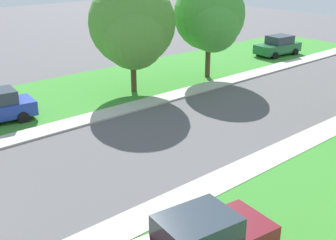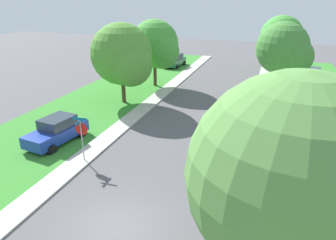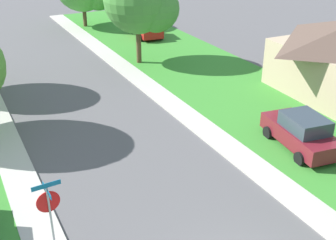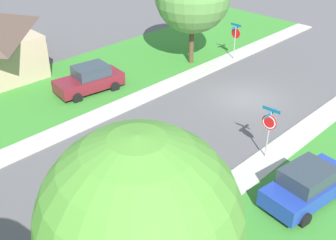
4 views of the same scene
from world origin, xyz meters
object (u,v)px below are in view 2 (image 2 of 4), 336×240
Objects in this scene: car_maroon_far_down_street at (304,169)px; tree_sidewalk_mid at (304,189)px; tree_across_right at (285,50)px; stop_sign_far_corner at (81,132)px; tree_sidewalk_far at (284,39)px; car_red_near_corner at (312,76)px; tree_across_left at (156,46)px; car_green_driveway_right at (175,60)px; tree_sidewalk_near at (124,57)px; car_blue_kerbside_mid at (57,131)px.

tree_sidewalk_mid is (-1.11, -8.31, 3.98)m from car_maroon_far_down_street.
tree_across_right is (-0.18, 23.33, -0.37)m from tree_sidewalk_mid.
stop_sign_far_corner is 31.14m from tree_sidewalk_far.
tree_sidewalk_mid reaches higher than tree_sidewalk_far.
tree_sidewalk_far is at bearing 119.17° from car_red_near_corner.
stop_sign_far_corner is 16.59m from tree_across_left.
car_maroon_far_down_street is 1.02× the size of car_green_driveway_right.
stop_sign_far_corner is 0.39× the size of tree_sidewalk_near.
tree_across_right is (0.05, -12.55, 0.48)m from tree_sidewalk_far.
tree_sidewalk_near reaches higher than car_green_driveway_right.
tree_sidewalk_near is (-13.06, -18.92, 0.25)m from tree_sidewalk_far.
car_red_near_corner is 1.00× the size of car_blue_kerbside_mid.
tree_sidewalk_mid reaches higher than tree_sidewalk_near.
car_red_near_corner and car_green_driveway_right have the same top height.
tree_sidewalk_far is at bearing 55.39° from tree_sidewalk_near.
car_blue_kerbside_mid is 0.64× the size of tree_across_right.
car_red_near_corner is (14.15, 23.13, -1.01)m from stop_sign_far_corner.
car_maroon_far_down_street is at bearing 7.32° from stop_sign_far_corner.
tree_sidewalk_near reaches higher than stop_sign_far_corner.
car_maroon_far_down_street and car_red_near_corner have the same top height.
car_maroon_far_down_street is 0.63× the size of tree_sidewalk_near.
tree_sidewalk_far is 0.99× the size of tree_across_left.
car_maroon_far_down_street is 15.16m from car_blue_kerbside_mid.
car_green_driveway_right is at bearing 96.12° from stop_sign_far_corner.
car_maroon_far_down_street is 0.66× the size of tree_sidewalk_far.
tree_sidewalk_mid is 23.33m from tree_across_right.
car_maroon_far_down_street is 27.78m from tree_sidewalk_far.
tree_sidewalk_far is 17.82m from tree_across_left.
tree_across_left is (-12.39, -12.80, 0.32)m from tree_sidewalk_far.
car_green_driveway_right is 14.26m from tree_sidewalk_far.
tree_sidewalk_mid is at bearing -67.30° from car_green_driveway_right.
tree_across_left is (-12.44, -0.25, -0.16)m from tree_across_right.
tree_sidewalk_near reaches higher than car_maroon_far_down_street.
car_blue_kerbside_mid is at bearing 153.14° from stop_sign_far_corner.
stop_sign_far_corner is 13.27m from tree_sidewalk_mid.
tree_sidewalk_near reaches higher than car_red_near_corner.
car_green_driveway_right is at bearing 89.58° from car_blue_kerbside_mid.
tree_across_left is (-12.63, 23.08, -0.52)m from tree_sidewalk_mid.
tree_across_left is (1.24, -10.08, 3.46)m from car_green_driveway_right.
tree_across_right is at bearing -89.78° from tree_sidewalk_far.
car_maroon_far_down_street is at bearing -85.10° from tree_across_right.
tree_sidewalk_mid is 1.10× the size of tree_across_left.
car_maroon_far_down_street is at bearing 0.13° from car_blue_kerbside_mid.
car_maroon_far_down_street is 0.59× the size of tree_sidewalk_mid.
tree_across_left is at bearing 95.55° from stop_sign_far_corner.
car_blue_kerbside_mid is (-15.16, -0.03, 0.00)m from car_maroon_far_down_street.
stop_sign_far_corner is at bearing -84.45° from tree_across_left.
car_blue_kerbside_mid is 0.66× the size of tree_sidewalk_far.
tree_across_right is at bearing 56.79° from stop_sign_far_corner.
tree_across_right is at bearing 1.16° from tree_across_left.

